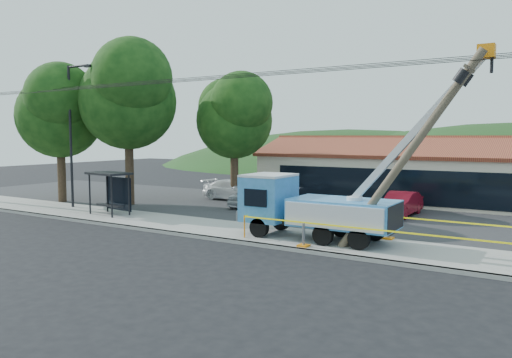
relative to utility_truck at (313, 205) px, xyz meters
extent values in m
plane|color=black|center=(-3.20, -4.13, -1.62)|extent=(120.00, 120.00, 0.00)
cube|color=#A09F96|center=(-3.20, -2.03, -1.54)|extent=(60.00, 0.25, 0.15)
cube|color=#A09F96|center=(-3.20, -0.13, -1.54)|extent=(60.00, 4.00, 0.15)
cube|color=#28282B|center=(-3.20, 7.87, -1.57)|extent=(60.00, 12.00, 0.10)
cube|color=beige|center=(0.80, 15.87, 0.08)|extent=(22.00, 8.00, 3.40)
cube|color=black|center=(0.80, 11.85, -0.19)|extent=(18.04, 0.08, 2.21)
cube|color=maroon|center=(0.80, 13.87, 2.28)|extent=(22.50, 4.53, 1.52)
cube|color=maroon|center=(0.80, 17.87, 2.28)|extent=(22.50, 4.53, 1.52)
cube|color=maroon|center=(0.80, 15.87, 2.93)|extent=(22.50, 0.30, 0.25)
cylinder|color=black|center=(-17.20, 0.87, 2.88)|extent=(0.16, 0.16, 9.00)
cylinder|color=black|center=(-16.30, 0.87, 7.28)|extent=(1.80, 0.14, 0.14)
cube|color=black|center=(-15.40, 0.87, 7.23)|extent=(0.50, 0.22, 0.15)
cylinder|color=#332316|center=(-15.20, 3.87, 0.91)|extent=(0.56, 0.56, 5.06)
sphere|color=black|center=(-15.20, 3.87, 5.28)|extent=(6.30, 6.30, 6.30)
sphere|color=black|center=(-16.46, 4.71, 6.43)|extent=(5.04, 5.04, 5.04)
sphere|color=black|center=(-13.94, 3.03, 6.66)|extent=(5.04, 5.04, 5.04)
cylinder|color=#332316|center=(-20.20, 2.37, 0.58)|extent=(0.56, 0.56, 4.40)
sphere|color=black|center=(-20.20, 2.37, 4.38)|extent=(5.70, 5.70, 5.70)
sphere|color=black|center=(-21.34, 3.13, 5.38)|extent=(4.56, 4.56, 4.56)
sphere|color=black|center=(-19.06, 1.61, 5.58)|extent=(4.56, 4.56, 4.56)
cylinder|color=#332316|center=(-10.20, 8.87, 0.47)|extent=(0.56, 0.56, 4.18)
sphere|color=black|center=(-10.20, 8.87, 4.08)|extent=(5.25, 5.25, 5.25)
sphere|color=black|center=(-11.25, 9.57, 5.03)|extent=(4.20, 4.20, 4.20)
sphere|color=black|center=(-9.15, 8.17, 5.22)|extent=(4.20, 4.20, 4.20)
ellipsoid|color=#1C3814|center=(-18.20, 50.87, -1.62)|extent=(78.40, 56.00, 28.00)
cylinder|color=black|center=(-3.20, -1.03, 5.62)|extent=(60.00, 0.02, 0.02)
cylinder|color=black|center=(-3.20, -0.53, 5.74)|extent=(60.00, 0.02, 0.02)
cylinder|color=black|center=(-3.20, -0.03, 5.86)|extent=(60.00, 0.02, 0.02)
cylinder|color=black|center=(-3.20, 0.37, 5.98)|extent=(60.00, 0.02, 0.02)
cylinder|color=black|center=(-2.15, -1.01, -1.04)|extent=(0.87, 0.29, 0.87)
cylinder|color=black|center=(-2.15, 1.01, -1.04)|extent=(0.87, 0.29, 0.87)
cylinder|color=black|center=(0.94, -1.01, -1.04)|extent=(0.87, 0.29, 0.87)
cylinder|color=black|center=(0.94, 1.01, -1.04)|extent=(0.87, 0.29, 0.87)
cylinder|color=black|center=(2.48, -1.01, -1.04)|extent=(0.87, 0.29, 0.87)
cylinder|color=black|center=(2.48, 1.01, -1.04)|extent=(0.87, 0.29, 0.87)
cube|color=black|center=(0.36, 0.00, -0.80)|extent=(6.37, 0.96, 0.24)
cube|color=teal|center=(-2.25, 0.00, 0.17)|extent=(1.93, 2.32, 2.03)
cube|color=silver|center=(-2.25, 0.00, 1.23)|extent=(1.93, 2.32, 0.12)
cube|color=black|center=(-3.16, 0.00, 0.31)|extent=(0.08, 1.74, 0.87)
cube|color=gray|center=(-3.26, 0.00, -0.60)|extent=(0.14, 2.22, 0.48)
cube|color=teal|center=(1.42, 0.00, -0.22)|extent=(4.44, 2.32, 1.16)
cylinder|color=silver|center=(1.90, 0.00, 0.22)|extent=(0.68, 0.68, 0.58)
cube|color=silver|center=(4.33, 0.00, 3.24)|extent=(5.06, 0.27, 5.74)
cube|color=gray|center=(4.62, 0.00, 3.48)|extent=(3.04, 0.17, 3.45)
cube|color=orange|center=(6.75, -0.19, 6.02)|extent=(0.58, 0.48, 0.48)
cube|color=orange|center=(0.36, -1.64, -1.43)|extent=(0.43, 0.43, 0.08)
cube|color=orange|center=(2.87, 1.64, -1.43)|extent=(0.43, 0.43, 0.08)
cylinder|color=brown|center=(4.21, -0.81, 2.28)|extent=(5.34, 0.31, 7.67)
cube|color=brown|center=(6.32, -0.81, 5.38)|extent=(0.16, 1.74, 0.16)
cylinder|color=black|center=(6.12, -0.32, 5.09)|extent=(0.56, 0.35, 0.60)
cylinder|color=black|center=(6.12, -1.29, 5.09)|extent=(0.56, 0.35, 0.60)
cylinder|color=black|center=(-13.93, -0.49, -0.31)|extent=(0.11, 0.11, 2.32)
cylinder|color=black|center=(-11.82, -0.76, -0.31)|extent=(0.11, 0.11, 2.32)
cylinder|color=black|center=(-13.78, 0.66, -0.31)|extent=(0.11, 0.11, 2.32)
cylinder|color=black|center=(-11.67, 0.39, -0.31)|extent=(0.11, 0.11, 2.32)
cube|color=black|center=(-12.80, -0.05, 0.90)|extent=(2.69, 1.85, 0.12)
cube|color=black|center=(-12.72, 0.57, -0.31)|extent=(2.31, 0.34, 1.93)
cube|color=black|center=(-12.80, -0.05, -0.94)|extent=(2.16, 0.65, 0.08)
cylinder|color=orange|center=(-2.69, -1.40, -0.97)|extent=(0.06, 0.06, 0.99)
cylinder|color=orange|center=(-2.69, 1.98, -0.97)|extent=(0.06, 0.06, 0.99)
cube|color=#F8ED0D|center=(2.91, -1.40, -0.52)|extent=(11.20, 0.01, 0.06)
cube|color=#F8ED0D|center=(2.91, 1.98, -0.52)|extent=(11.20, 0.01, 0.06)
cube|color=#F8ED0D|center=(-2.69, 0.29, -0.52)|extent=(0.01, 3.38, 0.06)
imported|color=silver|center=(-7.70, 7.56, -1.62)|extent=(2.41, 4.97, 1.63)
imported|color=maroon|center=(1.43, 8.63, -1.62)|extent=(1.61, 4.20, 1.37)
imported|color=white|center=(-10.58, 9.36, -1.62)|extent=(4.96, 2.23, 1.41)
camera|label=1|loc=(9.27, -19.73, 3.06)|focal=35.00mm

